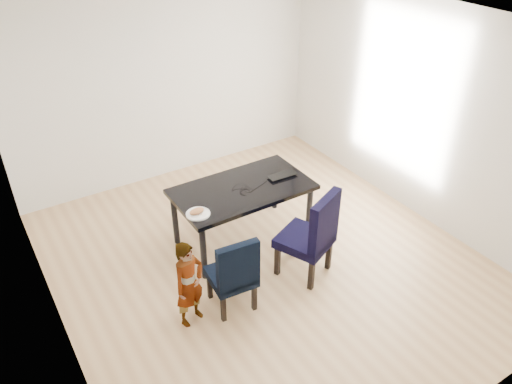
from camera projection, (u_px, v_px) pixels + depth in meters
floor at (265, 261)px, 5.84m from camera, size 4.50×5.00×0.01m
ceiling at (268, 25)px, 4.38m from camera, size 4.50×5.00×0.01m
wall_back at (167, 86)px, 6.89m from camera, size 4.50×0.01×2.70m
wall_front at (472, 314)px, 3.33m from camera, size 4.50×0.01×2.70m
wall_left at (37, 231)px, 4.10m from camera, size 0.01×5.00×2.70m
wall_right at (420, 112)px, 6.12m from camera, size 0.01×5.00×2.70m
dining_table at (243, 214)px, 5.99m from camera, size 1.60×0.90×0.75m
chair_left at (231, 270)px, 5.02m from camera, size 0.48×0.49×0.91m
chair_right at (305, 233)px, 5.41m from camera, size 0.69×0.70×1.07m
child at (189, 284)px, 4.82m from camera, size 0.40×0.33×0.96m
plate at (198, 214)px, 5.33m from camera, size 0.28×0.28×0.01m
sandwich at (197, 211)px, 5.30m from camera, size 0.19×0.14×0.07m
laptop at (280, 174)px, 6.03m from camera, size 0.37×0.25×0.03m
cable_tangle at (246, 192)px, 5.71m from camera, size 0.19×0.19×0.01m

